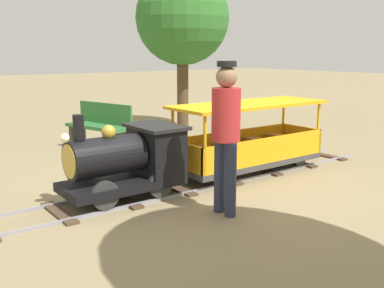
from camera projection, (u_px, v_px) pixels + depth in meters
ground_plane at (212, 181)px, 6.05m from camera, size 60.00×60.00×0.00m
track at (199, 183)px, 5.92m from camera, size 0.79×6.05×0.04m
locomotive at (129, 159)px, 5.22m from camera, size 0.75×1.44×1.01m
passenger_car at (249, 144)px, 6.36m from camera, size 0.85×2.35×0.97m
conductor_person at (226, 126)px, 4.63m from camera, size 0.30×0.30×1.62m
park_bench at (100, 126)px, 7.90m from camera, size 1.36×0.75×0.82m
oak_tree_far at (182, 19)px, 9.63m from camera, size 2.01×2.01×3.42m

